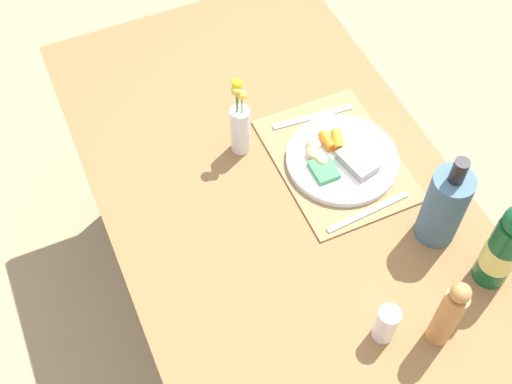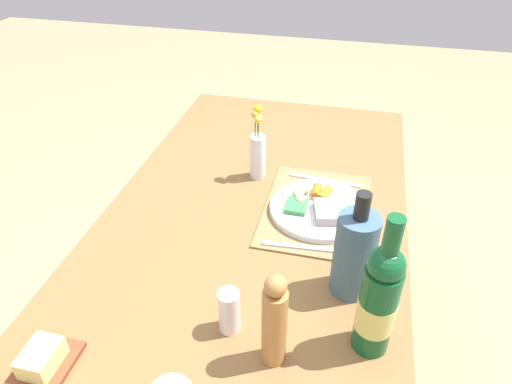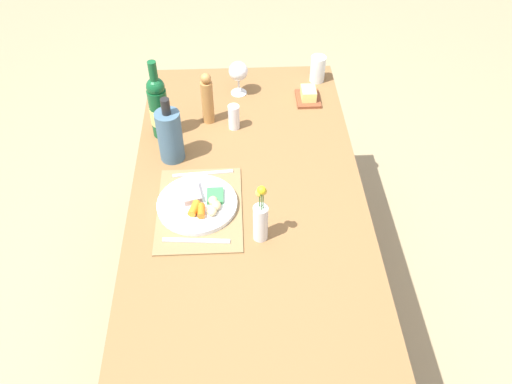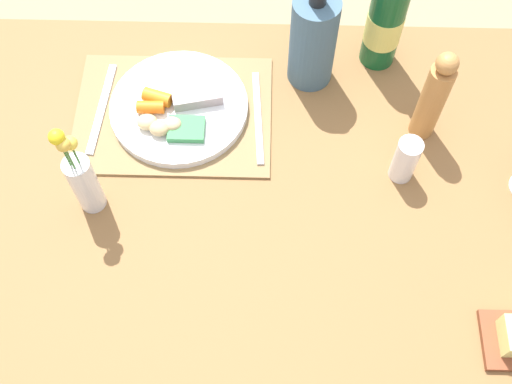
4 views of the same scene
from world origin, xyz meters
The scene contains 14 objects.
ground_plane centered at (0.00, 0.00, 0.00)m, with size 8.00×8.00×0.00m, color #998964.
dining_table centered at (0.00, 0.00, 0.62)m, with size 1.57×0.82×0.71m.
placemat centered at (0.09, -0.17, 0.72)m, with size 0.39×0.29×0.01m, color olive.
dinner_plate centered at (0.08, -0.17, 0.73)m, with size 0.27×0.27×0.05m.
fork centered at (-0.08, -0.16, 0.72)m, with size 0.01×0.22×0.01m, color silver.
knife centered at (0.24, -0.17, 0.72)m, with size 0.01×0.22×0.01m, color silver.
butter_dish centered at (-0.52, 0.28, 0.74)m, with size 0.13×0.10×0.06m.
salt_shaker centered at (-0.35, -0.04, 0.77)m, with size 0.05×0.05×0.10m, color white.
wine_bottle centered at (-0.32, -0.32, 0.84)m, with size 0.07×0.07×0.32m.
cooler_bottle centered at (-0.18, -0.27, 0.82)m, with size 0.09×0.09×0.26m.
wine_glass centered at (-0.58, -0.02, 0.82)m, with size 0.08×0.08×0.15m.
pepper_mill centered at (-0.40, -0.14, 0.82)m, with size 0.05×0.05×0.22m.
flower_vase centered at (0.22, 0.03, 0.80)m, with size 0.05×0.05×0.24m.
water_tumbler centered at (-0.67, 0.33, 0.76)m, with size 0.07×0.07×0.12m.
Camera 3 is at (1.30, -0.03, 2.02)m, focal length 36.59 mm.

